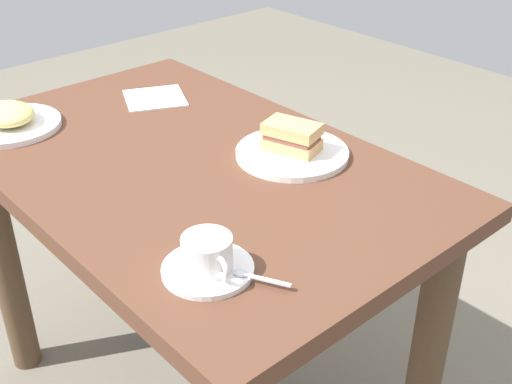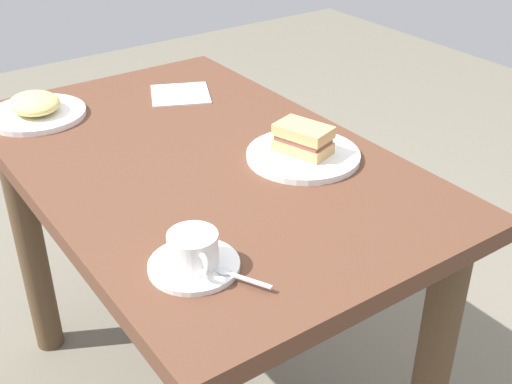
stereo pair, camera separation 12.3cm
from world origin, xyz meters
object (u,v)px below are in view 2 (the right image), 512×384
side_plate (37,114)px  coffee_saucer (194,265)px  sandwich_plate (303,155)px  napkin (180,94)px  sandwich_front (303,139)px  spoon (235,275)px  dining_table (201,217)px  coffee_cup (193,248)px

side_plate → coffee_saucer: bearing=0.4°
sandwich_plate → coffee_saucer: (0.21, -0.39, -0.00)m
side_plate → napkin: size_ratio=1.59×
sandwich_front → spoon: size_ratio=1.44×
sandwich_plate → side_plate: (-0.55, -0.40, 0.00)m
dining_table → napkin: bearing=156.9°
dining_table → sandwich_front: size_ratio=8.52×
coffee_cup → spoon: coffee_cup is taller
coffee_saucer → spoon: bearing=27.3°
side_plate → napkin: side_plate is taller
napkin → sandwich_front: bearing=4.9°
coffee_cup → napkin: bearing=152.4°
side_plate → napkin: (0.08, 0.36, -0.01)m
coffee_cup → side_plate: size_ratio=0.46×
dining_table → coffee_saucer: size_ratio=7.46×
sandwich_plate → spoon: spoon is taller
sandwich_front → napkin: 0.47m
napkin → spoon: bearing=-23.2°
side_plate → spoon: bearing=2.8°
sandwich_plate → coffee_cup: coffee_cup is taller
coffee_cup → spoon: (0.07, 0.04, -0.03)m
spoon → side_plate: spoon is taller
spoon → napkin: (-0.75, 0.32, -0.01)m
sandwich_plate → coffee_cup: size_ratio=2.25×
coffee_saucer → coffee_cup: size_ratio=1.39×
sandwich_plate → side_plate: same height
sandwich_plate → side_plate: 0.68m
dining_table → side_plate: 0.49m
sandwich_plate → side_plate: size_ratio=1.03×
sandwich_front → dining_table: bearing=-127.0°
dining_table → coffee_cup: 0.45m
dining_table → sandwich_front: 0.30m
coffee_saucer → napkin: bearing=152.4°
coffee_cup → sandwich_front: bearing=118.0°
sandwich_plate → side_plate: bearing=-144.1°
spoon → napkin: size_ratio=0.62×
sandwich_front → spoon: bearing=-52.4°
coffee_saucer → side_plate: bearing=-179.6°
dining_table → napkin: napkin is taller
napkin → coffee_saucer: bearing=-27.6°
coffee_cup → napkin: 0.77m
side_plate → sandwich_front: bearing=36.2°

